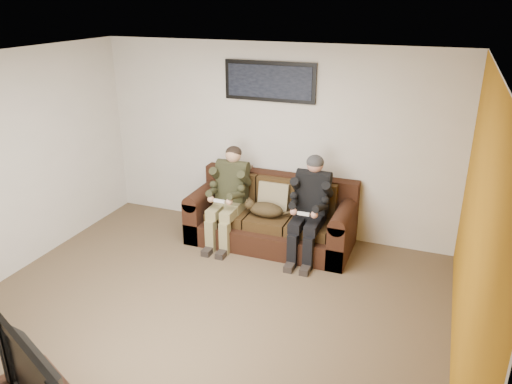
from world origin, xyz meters
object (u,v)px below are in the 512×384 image
at_px(person_left, 229,191).
at_px(cat, 265,209).
at_px(person_right, 310,202).
at_px(framed_poster, 270,81).
at_px(television, 46,375).
at_px(sofa, 273,218).

height_order(person_left, cat, person_left).
bearing_deg(person_right, framed_poster, 143.10).
bearing_deg(person_right, television, -104.20).
bearing_deg(person_right, person_left, -179.98).
height_order(cat, television, television).
distance_m(sofa, framed_poster, 1.82).
bearing_deg(cat, television, -94.75).
height_order(sofa, person_left, person_left).
relative_size(sofa, cat, 3.30).
xyz_separation_m(person_left, cat, (0.51, 0.00, -0.19)).
distance_m(person_left, person_right, 1.12).
xyz_separation_m(person_left, television, (0.21, -3.60, -0.03)).
relative_size(sofa, television, 2.03).
bearing_deg(television, cat, 110.18).
xyz_separation_m(person_right, framed_poster, (-0.76, 0.57, 1.37)).
bearing_deg(sofa, framed_poster, 117.24).
height_order(person_right, cat, person_right).
relative_size(sofa, person_right, 1.67).
height_order(person_left, person_right, person_right).
height_order(framed_poster, television, framed_poster).
relative_size(person_left, framed_poster, 1.03).
height_order(sofa, television, television).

